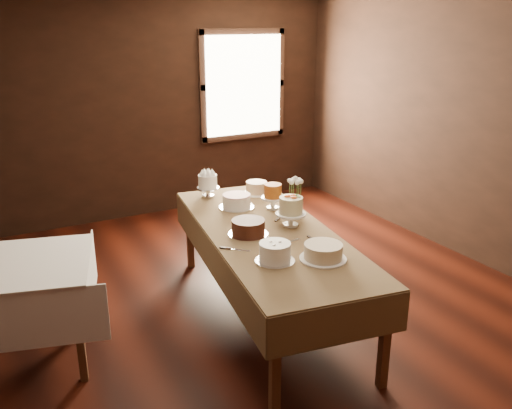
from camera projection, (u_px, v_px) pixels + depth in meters
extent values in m
cube|color=black|center=(267.00, 313.00, 4.79)|extent=(5.00, 6.00, 0.01)
cube|color=black|center=(150.00, 107.00, 6.83)|extent=(5.00, 0.02, 2.80)
cube|color=black|center=(484.00, 129.00, 5.46)|extent=(0.02, 6.00, 2.80)
cube|color=#FFEABF|center=(244.00, 85.00, 7.30)|extent=(1.10, 0.05, 1.30)
cube|color=#4D2C19|center=(275.00, 366.00, 3.47)|extent=(0.07, 0.07, 0.72)
cube|color=#4D2C19|center=(190.00, 235.00, 5.57)|extent=(0.07, 0.07, 0.72)
cube|color=#4D2C19|center=(385.00, 342.00, 3.72)|extent=(0.07, 0.07, 0.72)
cube|color=#4D2C19|center=(264.00, 225.00, 5.83)|extent=(0.07, 0.07, 0.72)
cube|color=#4D2C19|center=(268.00, 234.00, 4.52)|extent=(1.30, 2.60, 0.04)
cube|color=olive|center=(268.00, 231.00, 4.51)|extent=(1.37, 2.67, 0.01)
cube|color=#4D2C19|center=(80.00, 335.00, 3.79)|extent=(0.07, 0.07, 0.74)
cube|color=#4D2C19|center=(86.00, 286.00, 4.48)|extent=(0.07, 0.07, 0.74)
cube|color=#4D2C19|center=(23.00, 267.00, 3.93)|extent=(1.05, 1.05, 0.04)
cube|color=white|center=(23.00, 263.00, 3.92)|extent=(1.15, 1.15, 0.01)
cylinder|color=silver|center=(208.00, 192.00, 5.35)|extent=(0.22, 0.22, 0.11)
cylinder|color=white|center=(208.00, 180.00, 5.31)|extent=(0.26, 0.26, 0.13)
cylinder|color=white|center=(256.00, 193.00, 5.46)|extent=(0.27, 0.27, 0.01)
cylinder|color=tan|center=(256.00, 187.00, 5.44)|extent=(0.29, 0.29, 0.11)
cylinder|color=silver|center=(237.00, 207.00, 5.05)|extent=(0.33, 0.33, 0.01)
cylinder|color=white|center=(237.00, 201.00, 5.03)|extent=(0.29, 0.29, 0.11)
cylinder|color=white|center=(273.00, 202.00, 5.01)|extent=(0.21, 0.21, 0.12)
cylinder|color=#AE5718|center=(273.00, 190.00, 4.97)|extent=(0.22, 0.22, 0.12)
cylinder|color=silver|center=(248.00, 234.00, 4.42)|extent=(0.33, 0.33, 0.01)
cylinder|color=#3B160C|center=(248.00, 227.00, 4.40)|extent=(0.28, 0.28, 0.12)
cylinder|color=white|center=(291.00, 219.00, 4.60)|extent=(0.26, 0.26, 0.13)
cylinder|color=beige|center=(291.00, 204.00, 4.56)|extent=(0.27, 0.27, 0.14)
cylinder|color=silver|center=(275.00, 261.00, 3.94)|extent=(0.29, 0.29, 0.01)
cylinder|color=white|center=(275.00, 252.00, 3.91)|extent=(0.28, 0.28, 0.13)
cylinder|color=white|center=(323.00, 259.00, 3.97)|extent=(0.35, 0.35, 0.01)
cylinder|color=beige|center=(323.00, 251.00, 3.95)|extent=(0.31, 0.31, 0.11)
cube|color=silver|center=(292.00, 241.00, 4.30)|extent=(0.24, 0.05, 0.01)
cube|color=silver|center=(319.00, 243.00, 4.25)|extent=(0.03, 0.24, 0.01)
cube|color=silver|center=(251.00, 219.00, 4.75)|extent=(0.07, 0.24, 0.01)
cube|color=silver|center=(283.00, 216.00, 4.84)|extent=(0.21, 0.16, 0.01)
cube|color=silver|center=(240.00, 250.00, 4.13)|extent=(0.19, 0.18, 0.01)
imported|color=#2D2823|center=(295.00, 208.00, 4.85)|extent=(0.17, 0.17, 0.13)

